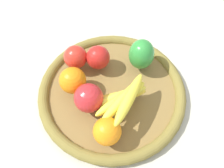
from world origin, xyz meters
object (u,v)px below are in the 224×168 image
bell_pepper (141,54)px  apple_1 (76,57)px  banana_bunch (122,98)px  orange_1 (107,131)px  apple_2 (89,98)px  orange_0 (73,80)px  apple_0 (98,58)px

bell_pepper → apple_1: bell_pepper is taller
banana_bunch → orange_1: banana_bunch is taller
apple_2 → orange_1: bearing=-83.1°
orange_1 → orange_0: bearing=101.5°
apple_1 → orange_1: same height
orange_0 → apple_2: bearing=-72.1°
orange_1 → apple_0: bearing=75.3°
orange_1 → apple_2: bearing=96.9°
orange_0 → apple_0: orange_0 is taller
apple_1 → bell_pepper: bearing=-21.9°
apple_1 → orange_0: orange_0 is taller
apple_0 → apple_2: bearing=-120.3°
banana_bunch → bell_pepper: (0.11, 0.11, 0.01)m
apple_1 → orange_0: bearing=-112.3°
bell_pepper → orange_1: size_ratio=1.34×
bell_pepper → banana_bunch: bearing=168.0°
bell_pepper → orange_1: bearing=168.0°
apple_2 → bell_pepper: size_ratio=0.83×
apple_2 → orange_0: 0.07m
orange_0 → orange_1: orange_0 is taller
apple_2 → orange_0: (-0.02, 0.07, -0.00)m
apple_1 → apple_0: 0.07m
bell_pepper → apple_0: 0.13m
apple_1 → orange_0: 0.08m
bell_pepper → orange_0: (-0.21, -0.01, -0.01)m
apple_0 → orange_1: bearing=-104.7°
apple_2 → apple_0: bearing=59.7°
apple_1 → orange_1: size_ratio=1.00×
bell_pepper → apple_1: size_ratio=1.33×
banana_bunch → bell_pepper: size_ratio=1.77×
banana_bunch → orange_0: bearing=135.3°
apple_2 → apple_0: apple_2 is taller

